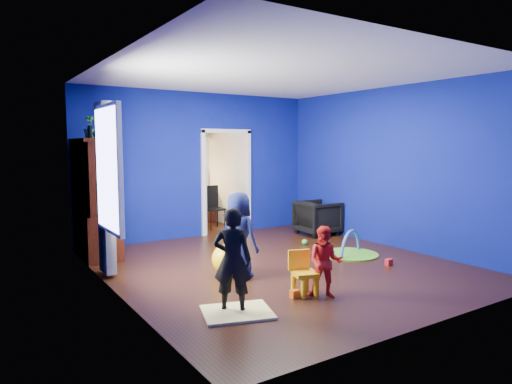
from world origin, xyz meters
TOP-DOWN VIEW (x-y plane):
  - floor at (0.00, 0.00)m, footprint 5.00×5.50m
  - ceiling at (0.00, 0.00)m, footprint 5.00×5.50m
  - wall_back at (0.00, 2.75)m, footprint 5.00×0.02m
  - wall_front at (0.00, -2.75)m, footprint 5.00×0.02m
  - wall_left at (-2.50, 0.00)m, footprint 0.02×5.50m
  - wall_right at (2.50, 0.00)m, footprint 0.02×5.50m
  - alcove at (0.60, 3.62)m, footprint 1.00×1.75m
  - armchair at (2.10, 1.55)m, footprint 0.81×0.79m
  - child_black at (-1.58, -1.29)m, footprint 0.51×0.49m
  - child_navy at (-0.86, -0.21)m, footprint 0.57×0.69m
  - toddler_red at (-0.40, -1.50)m, footprint 0.54×0.54m
  - vase at (-2.22, 1.77)m, footprint 0.20×0.20m
  - potted_plant at (-2.22, 2.29)m, footprint 0.27×0.27m
  - tv_armoire at (-2.22, 2.07)m, footprint 0.58×1.14m
  - crt_tv at (-2.18, 2.07)m, footprint 0.46×0.70m
  - yellow_blanket at (-1.58, -1.39)m, footprint 0.89×0.80m
  - hopper_ball at (-0.91, 0.04)m, footprint 0.43×0.43m
  - kid_chair at (-0.55, -1.30)m, footprint 0.35×0.35m
  - play_mat at (1.40, -0.11)m, footprint 0.93×0.93m
  - toy_arch at (1.40, -0.11)m, footprint 0.78×0.39m
  - window_left at (-2.48, 0.35)m, footprint 0.03×0.95m
  - curtain at (-2.37, 0.90)m, footprint 0.14×0.42m
  - doorway at (0.60, 2.75)m, footprint 1.16×0.10m
  - study_desk at (0.60, 4.26)m, footprint 0.88×0.44m
  - desk_monitor at (0.60, 4.38)m, footprint 0.40×0.05m
  - desk_lamp at (0.32, 4.32)m, footprint 0.14×0.14m
  - folding_chair at (0.60, 3.30)m, footprint 0.40×0.40m
  - book_shelf at (0.60, 4.37)m, footprint 0.88×0.24m
  - toy_0 at (1.42, -0.92)m, footprint 0.10×0.08m
  - toy_1 at (1.93, 1.14)m, footprint 0.11×0.11m
  - toy_2 at (-0.73, -1.32)m, footprint 0.10×0.08m
  - toy_3 at (1.25, 0.93)m, footprint 0.11×0.11m
  - toy_4 at (1.04, -0.03)m, footprint 0.10×0.08m

SIDE VIEW (x-z plane):
  - floor at x=0.00m, z-range -0.01..0.01m
  - play_mat at x=1.40m, z-range 0.00..0.02m
  - yellow_blanket at x=-1.58m, z-range 0.00..0.03m
  - toy_arch at x=1.40m, z-range -0.40..0.44m
  - toy_0 at x=1.42m, z-range 0.00..0.10m
  - toy_2 at x=-0.73m, z-range 0.00..0.10m
  - toy_4 at x=1.04m, z-range 0.00..0.10m
  - toy_1 at x=1.93m, z-range 0.00..0.11m
  - toy_3 at x=1.25m, z-range 0.00..0.11m
  - hopper_ball at x=-0.91m, z-range 0.00..0.43m
  - kid_chair at x=-0.55m, z-range 0.00..0.50m
  - armchair at x=2.10m, z-range 0.00..0.71m
  - study_desk at x=0.60m, z-range 0.00..0.75m
  - toddler_red at x=-0.40m, z-range 0.00..0.88m
  - folding_chair at x=0.60m, z-range 0.00..0.92m
  - child_black at x=-1.58m, z-range 0.00..1.18m
  - child_navy at x=-0.86m, z-range 0.00..1.21m
  - desk_lamp at x=0.32m, z-range 0.86..1.00m
  - desk_monitor at x=0.60m, z-range 0.79..1.11m
  - tv_armoire at x=-2.22m, z-range 0.00..1.96m
  - crt_tv at x=-2.18m, z-range 0.75..1.29m
  - doorway at x=0.60m, z-range 0.00..2.10m
  - alcove at x=0.60m, z-range 0.00..2.50m
  - curtain at x=-2.37m, z-range 0.05..2.45m
  - wall_back at x=0.00m, z-range 0.00..2.90m
  - wall_front at x=0.00m, z-range 0.00..2.90m
  - wall_left at x=-2.50m, z-range 0.00..2.90m
  - wall_right at x=2.50m, z-range 0.00..2.90m
  - window_left at x=-2.48m, z-range 0.77..2.33m
  - book_shelf at x=0.60m, z-range 2.00..2.04m
  - vase at x=-2.22m, z-range 1.96..2.15m
  - potted_plant at x=-2.22m, z-range 1.96..2.35m
  - ceiling at x=0.00m, z-range 2.90..2.90m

